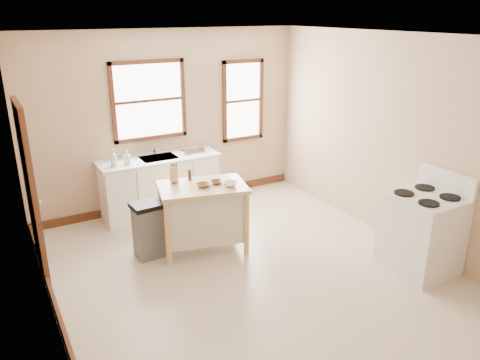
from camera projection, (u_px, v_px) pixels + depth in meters
The scene contains 23 objects.
floor at pixel (247, 270), 5.83m from camera, with size 5.00×5.00×0.00m, color beige.
ceiling at pixel (248, 36), 4.87m from camera, with size 5.00×5.00×0.00m, color white.
wall_back at pixel (168, 121), 7.40m from camera, with size 4.50×0.04×2.80m, color tan.
wall_left at pixel (37, 200), 4.32m from camera, with size 0.04×5.00×2.80m, color tan.
wall_right at pixel (390, 138), 6.39m from camera, with size 0.04×5.00×2.80m, color tan.
window_main at pixel (149, 101), 7.13m from camera, with size 1.17×0.06×1.22m, color #412111, non-canonical shape.
window_side at pixel (243, 101), 7.94m from camera, with size 0.77×0.06×1.37m, color #412111, non-canonical shape.
door_left at pixel (31, 190), 5.52m from camera, with size 0.06×0.90×2.10m, color #412111.
baseboard_back at pixel (173, 200), 7.84m from camera, with size 4.50×0.04×0.12m, color #412111.
baseboard_left at pixel (60, 320), 4.79m from camera, with size 0.04×5.00×0.12m, color #412111.
sink_counter at pixel (160, 185), 7.34m from camera, with size 1.86×0.62×0.92m, color white, non-canonical shape.
faucet at pixel (154, 148), 7.29m from camera, with size 0.03×0.03×0.22m, color silver.
soap_bottle_a at pixel (113, 158), 6.74m from camera, with size 0.10×0.10×0.25m, color #B2B2B2.
soap_bottle_b at pixel (127, 157), 6.85m from camera, with size 0.09×0.09×0.20m, color #B2B2B2.
dish_rack at pixel (191, 150), 7.41m from camera, with size 0.38×0.28×0.09m, color silver, non-canonical shape.
kitchen_island at pixel (203, 218), 6.20m from camera, with size 1.12×0.71×0.92m, color tan, non-canonical shape.
knife_block at pixel (174, 175), 6.12m from camera, with size 0.10×0.10×0.20m, color tan, non-canonical shape.
pepper_grinder at pixel (190, 175), 6.21m from camera, with size 0.04×0.04×0.15m, color #411B11.
bowl_a at pixel (203, 185), 5.99m from camera, with size 0.18×0.18×0.04m, color brown.
bowl_b at pixel (217, 182), 6.10m from camera, with size 0.16×0.16×0.04m, color brown.
bowl_c at pixel (230, 184), 6.01m from camera, with size 0.18×0.18×0.06m, color silver.
trash_bin at pixel (149, 230), 6.04m from camera, with size 0.39×0.32×0.75m, color #5E5E5C, non-canonical shape.
gas_stove at pixel (423, 223), 5.66m from camera, with size 0.78×0.80×1.25m, color silver, non-canonical shape.
Camera 1 is at (-2.57, -4.40, 3.05)m, focal length 35.00 mm.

